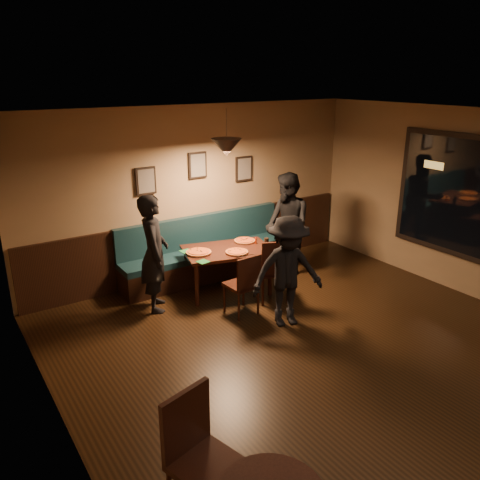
{
  "coord_description": "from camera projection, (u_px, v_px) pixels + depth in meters",
  "views": [
    {
      "loc": [
        -3.74,
        -3.42,
        3.26
      ],
      "look_at": [
        -0.03,
        2.19,
        0.95
      ],
      "focal_mm": 36.57,
      "sensor_mm": 36.0,
      "label": 1
    }
  ],
  "objects": [
    {
      "name": "floor",
      "position": [
        345.0,
        367.0,
        5.71
      ],
      "size": [
        7.0,
        7.0,
        0.0
      ],
      "primitive_type": "plane",
      "color": "black",
      "rests_on": "ground"
    },
    {
      "name": "ceiling",
      "position": [
        365.0,
        122.0,
        4.8
      ],
      "size": [
        7.0,
        7.0,
        0.0
      ],
      "primitive_type": "plane",
      "rotation": [
        3.14,
        0.0,
        0.0
      ],
      "color": "silver",
      "rests_on": "ground"
    },
    {
      "name": "wall_back",
      "position": [
        197.0,
        192.0,
        8.02
      ],
      "size": [
        6.0,
        0.0,
        6.0
      ],
      "primitive_type": "plane",
      "rotation": [
        1.57,
        0.0,
        0.0
      ],
      "color": "#8C704F",
      "rests_on": "ground"
    },
    {
      "name": "wall_left",
      "position": [
        72.0,
        332.0,
        3.69
      ],
      "size": [
        0.0,
        7.0,
        7.0
      ],
      "primitive_type": "plane",
      "rotation": [
        1.57,
        0.0,
        1.57
      ],
      "color": "#8C704F",
      "rests_on": "ground"
    },
    {
      "name": "wainscot",
      "position": [
        200.0,
        244.0,
        8.29
      ],
      "size": [
        5.88,
        0.06,
        1.0
      ],
      "primitive_type": "cube",
      "color": "black",
      "rests_on": "ground"
    },
    {
      "name": "booth_bench",
      "position": [
        208.0,
        249.0,
        8.07
      ],
      "size": [
        3.0,
        0.6,
        1.0
      ],
      "primitive_type": null,
      "color": "#0F232D",
      "rests_on": "ground"
    },
    {
      "name": "window_frame",
      "position": [
        473.0,
        199.0,
        7.17
      ],
      "size": [
        0.06,
        2.56,
        1.86
      ],
      "primitive_type": "cube",
      "color": "black",
      "rests_on": "wall_right"
    },
    {
      "name": "window_glass",
      "position": [
        472.0,
        199.0,
        7.15
      ],
      "size": [
        0.0,
        2.4,
        2.4
      ],
      "primitive_type": "plane",
      "rotation": [
        1.57,
        0.0,
        -1.57
      ],
      "color": "black",
      "rests_on": "wall_right"
    },
    {
      "name": "picture_left",
      "position": [
        146.0,
        181.0,
        7.43
      ],
      "size": [
        0.32,
        0.04,
        0.42
      ],
      "primitive_type": "cube",
      "color": "black",
      "rests_on": "wall_back"
    },
    {
      "name": "picture_center",
      "position": [
        197.0,
        165.0,
        7.85
      ],
      "size": [
        0.32,
        0.04,
        0.42
      ],
      "primitive_type": "cube",
      "color": "black",
      "rests_on": "wall_back"
    },
    {
      "name": "picture_right",
      "position": [
        244.0,
        169.0,
        8.37
      ],
      "size": [
        0.32,
        0.04,
        0.42
      ],
      "primitive_type": "cube",
      "color": "black",
      "rests_on": "wall_back"
    },
    {
      "name": "pendant_lamp",
      "position": [
        226.0,
        147.0,
        6.97
      ],
      "size": [
        0.44,
        0.44,
        0.25
      ],
      "primitive_type": "cone",
      "rotation": [
        3.14,
        0.0,
        0.0
      ],
      "color": "black",
      "rests_on": "ceiling"
    },
    {
      "name": "dining_table",
      "position": [
        228.0,
        270.0,
        7.58
      ],
      "size": [
        1.48,
        1.15,
        0.7
      ],
      "primitive_type": "cube",
      "rotation": [
        0.0,
        0.0,
        -0.26
      ],
      "color": "black",
      "rests_on": "floor"
    },
    {
      "name": "chair_near_left",
      "position": [
        241.0,
        284.0,
        6.86
      ],
      "size": [
        0.42,
        0.42,
        0.91
      ],
      "primitive_type": null,
      "rotation": [
        0.0,
        0.0,
        0.06
      ],
      "color": "black",
      "rests_on": "floor"
    },
    {
      "name": "chair_near_right",
      "position": [
        273.0,
        269.0,
        7.26
      ],
      "size": [
        0.58,
        0.58,
        0.99
      ],
      "primitive_type": null,
      "rotation": [
        0.0,
        0.0,
        -0.42
      ],
      "color": "black",
      "rests_on": "floor"
    },
    {
      "name": "diner_left",
      "position": [
        154.0,
        253.0,
        6.88
      ],
      "size": [
        0.61,
        0.73,
        1.7
      ],
      "primitive_type": "imported",
      "rotation": [
        0.0,
        0.0,
        1.19
      ],
      "color": "black",
      "rests_on": "floor"
    },
    {
      "name": "diner_right",
      "position": [
        287.0,
        225.0,
        8.1
      ],
      "size": [
        0.83,
        0.97,
        1.73
      ],
      "primitive_type": "imported",
      "rotation": [
        0.0,
        0.0,
        -1.8
      ],
      "color": "black",
      "rests_on": "floor"
    },
    {
      "name": "diner_front",
      "position": [
        288.0,
        272.0,
        6.46
      ],
      "size": [
        1.11,
        0.82,
        1.53
      ],
      "primitive_type": "imported",
      "rotation": [
        0.0,
        0.0,
        -0.29
      ],
      "color": "black",
      "rests_on": "floor"
    },
    {
      "name": "pizza_a",
      "position": [
        199.0,
        252.0,
        7.28
      ],
      "size": [
        0.43,
        0.43,
        0.04
      ],
      "primitive_type": "cylinder",
      "rotation": [
        0.0,
        0.0,
        -0.15
      ],
      "color": "orange",
      "rests_on": "dining_table"
    },
    {
      "name": "pizza_b",
      "position": [
        237.0,
        252.0,
        7.3
      ],
      "size": [
        0.39,
        0.39,
        0.04
      ],
      "primitive_type": "cylinder",
      "rotation": [
        0.0,
        0.0,
        0.15
      ],
      "color": "orange",
      "rests_on": "dining_table"
    },
    {
      "name": "pizza_c",
      "position": [
        245.0,
        241.0,
        7.79
      ],
      "size": [
        0.38,
        0.38,
        0.04
      ],
      "primitive_type": "cylinder",
      "rotation": [
        0.0,
        0.0,
        -0.14
      ],
      "color": "gold",
      "rests_on": "dining_table"
    },
    {
      "name": "soda_glass",
      "position": [
        266.0,
        243.0,
        7.53
      ],
      "size": [
        0.07,
        0.07,
        0.15
      ],
      "primitive_type": "cylinder",
      "rotation": [
        0.0,
        0.0,
        0.1
      ],
      "color": "black",
      "rests_on": "dining_table"
    },
    {
      "name": "tabasco_bottle",
      "position": [
        256.0,
        240.0,
        7.69
      ],
      "size": [
        0.03,
        0.03,
        0.12
      ],
      "primitive_type": "cylinder",
      "rotation": [
        0.0,
        0.0,
        0.34
      ],
      "color": "#9C2005",
      "rests_on": "dining_table"
    },
    {
      "name": "napkin_a",
      "position": [
        186.0,
        251.0,
        7.37
      ],
      "size": [
        0.18,
        0.18,
        0.01
      ],
      "primitive_type": "cube",
      "rotation": [
        0.0,
        0.0,
        0.09
      ],
      "color": "#1E7139",
      "rests_on": "dining_table"
    },
    {
      "name": "napkin_b",
      "position": [
        203.0,
        262.0,
        6.97
      ],
      "size": [
        0.18,
        0.18,
        0.01
      ],
      "primitive_type": "cube",
      "rotation": [
        0.0,
        0.0,
        0.15
      ],
      "color": "#1B652A",
      "rests_on": "dining_table"
    },
    {
      "name": "cutlery_set",
      "position": [
        244.0,
        256.0,
        7.17
      ],
      "size": [
        0.18,
        0.04,
        0.0
      ],
      "primitive_type": "cube",
      "rotation": [
        0.0,
        0.0,
        1.45
      ],
      "color": "silver",
      "rests_on": "dining_table"
    },
    {
      "name": "cafe_chair_far",
      "position": [
        206.0,
        463.0,
        3.61
      ],
      "size": [
        0.57,
        0.57,
        1.05
      ],
      "primitive_type": null,
      "rotation": [
        0.0,
        0.0,
        3.41
      ],
      "color": "black",
      "rests_on": "floor"
    }
  ]
}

